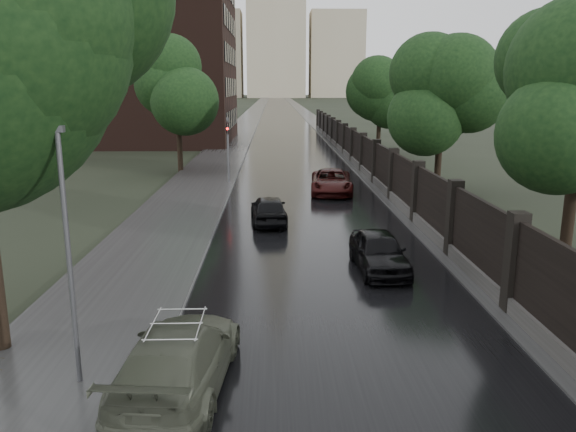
% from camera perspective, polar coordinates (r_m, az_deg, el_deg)
% --- Properties ---
extents(ground, '(800.00, 800.00, 0.00)m').
position_cam_1_polar(ground, '(10.47, 7.96, -20.63)').
color(ground, black).
rests_on(ground, ground).
extents(road, '(8.00, 420.00, 0.02)m').
position_cam_1_polar(road, '(198.67, -1.03, 11.36)').
color(road, black).
rests_on(road, ground).
extents(sidewalk_left, '(4.00, 420.00, 0.16)m').
position_cam_1_polar(sidewalk_left, '(198.71, -2.80, 11.37)').
color(sidewalk_left, '#2D2D2D').
rests_on(sidewalk_left, ground).
extents(verge_right, '(3.00, 420.00, 0.08)m').
position_cam_1_polar(verge_right, '(198.79, 0.58, 11.37)').
color(verge_right, '#2D2D2D').
rests_on(verge_right, ground).
extents(fence_right, '(0.45, 75.72, 2.70)m').
position_cam_1_polar(fence_right, '(41.34, 7.18, 6.30)').
color(fence_right, '#383533').
rests_on(fence_right, ground).
extents(tree_left_far, '(4.25, 4.25, 7.39)m').
position_cam_1_polar(tree_left_far, '(39.12, -11.17, 12.00)').
color(tree_left_far, black).
rests_on(tree_left_far, ground).
extents(tree_right_b, '(4.08, 4.08, 7.01)m').
position_cam_1_polar(tree_right_b, '(31.91, 15.35, 11.08)').
color(tree_right_b, black).
rests_on(tree_right_b, ground).
extents(tree_right_c, '(4.08, 4.08, 7.01)m').
position_cam_1_polar(tree_right_c, '(49.43, 9.32, 11.90)').
color(tree_right_c, black).
rests_on(tree_right_c, ground).
extents(lamp_post, '(0.25, 0.12, 5.11)m').
position_cam_1_polar(lamp_post, '(11.22, -21.38, -3.98)').
color(lamp_post, '#59595E').
rests_on(lamp_post, ground).
extents(traffic_light, '(0.16, 0.32, 4.00)m').
position_cam_1_polar(traffic_light, '(33.86, -6.12, 7.22)').
color(traffic_light, '#59595E').
rests_on(traffic_light, ground).
extents(brick_building, '(24.00, 18.00, 20.00)m').
position_cam_1_polar(brick_building, '(62.91, -17.31, 16.31)').
color(brick_building, black).
rests_on(brick_building, ground).
extents(stalinist_tower, '(92.00, 30.00, 159.00)m').
position_cam_1_polar(stalinist_tower, '(310.30, -1.24, 19.05)').
color(stalinist_tower, tan).
rests_on(stalinist_tower, ground).
extents(volga_sedan, '(2.30, 4.78, 1.34)m').
position_cam_1_polar(volga_sedan, '(11.34, -11.09, -13.99)').
color(volga_sedan, '#494D3D').
rests_on(volga_sedan, ground).
extents(hatchback_left, '(1.73, 3.75, 1.25)m').
position_cam_1_polar(hatchback_left, '(24.12, -1.96, 0.67)').
color(hatchback_left, black).
rests_on(hatchback_left, ground).
extents(car_right_near, '(1.66, 3.81, 1.28)m').
position_cam_1_polar(car_right_near, '(18.19, 9.22, -3.56)').
color(car_right_near, black).
rests_on(car_right_near, ground).
extents(car_right_far, '(2.57, 4.95, 1.33)m').
position_cam_1_polar(car_right_far, '(31.02, 4.44, 3.50)').
color(car_right_far, black).
rests_on(car_right_far, ground).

